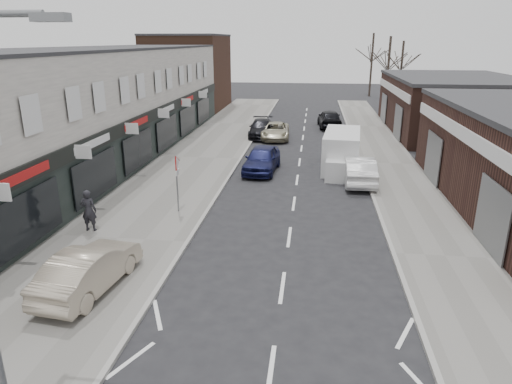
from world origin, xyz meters
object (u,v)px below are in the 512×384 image
(sedan_on_pavement, at_px, (89,269))
(parked_car_left_a, at_px, (262,159))
(parked_car_left_c, at_px, (275,131))
(parked_car_right_a, at_px, (359,170))
(warning_sign, at_px, (177,167))
(white_van, at_px, (342,152))
(parked_car_right_b, at_px, (330,119))
(pedestrian, at_px, (89,210))
(parked_car_left_b, at_px, (261,128))

(sedan_on_pavement, height_order, parked_car_left_a, parked_car_left_a)
(parked_car_left_c, height_order, parked_car_right_a, parked_car_right_a)
(warning_sign, height_order, white_van, warning_sign)
(parked_car_right_b, bearing_deg, parked_car_left_c, 47.72)
(sedan_on_pavement, bearing_deg, white_van, -111.94)
(pedestrian, height_order, parked_car_left_a, pedestrian)
(parked_car_left_b, relative_size, parked_car_left_c, 1.03)
(parked_car_left_a, height_order, parked_car_left_c, parked_car_left_a)
(parked_car_left_b, bearing_deg, pedestrian, -106.48)
(white_van, height_order, sedan_on_pavement, white_van)
(warning_sign, xyz_separation_m, pedestrian, (-3.00, -2.61, -1.21))
(pedestrian, relative_size, parked_car_right_a, 0.38)
(parked_car_left_a, height_order, parked_car_left_b, parked_car_left_a)
(parked_car_right_a, bearing_deg, warning_sign, 33.76)
(warning_sign, relative_size, parked_car_left_a, 0.60)
(parked_car_left_b, bearing_deg, parked_car_right_a, -63.82)
(parked_car_left_c, relative_size, parked_car_right_b, 0.97)
(pedestrian, bearing_deg, warning_sign, -140.88)
(pedestrian, height_order, parked_car_right_b, pedestrian)
(parked_car_right_a, bearing_deg, parked_car_right_b, -86.85)
(warning_sign, distance_m, pedestrian, 4.16)
(parked_car_left_b, height_order, parked_car_left_c, parked_car_left_b)
(white_van, bearing_deg, parked_car_right_b, 96.65)
(sedan_on_pavement, height_order, parked_car_right_a, same)
(parked_car_left_c, distance_m, parked_car_right_b, 7.17)
(warning_sign, distance_m, parked_car_left_a, 8.20)
(parked_car_left_a, distance_m, parked_car_right_b, 15.91)
(white_van, xyz_separation_m, parked_car_right_a, (0.81, -2.74, -0.33))
(pedestrian, bearing_deg, parked_car_left_a, -122.44)
(white_van, xyz_separation_m, parked_car_left_c, (-4.78, 8.56, -0.43))
(warning_sign, xyz_separation_m, parked_car_left_b, (1.76, 17.83, -1.50))
(parked_car_left_a, height_order, parked_car_right_a, parked_car_left_a)
(warning_sign, relative_size, sedan_on_pavement, 0.64)
(pedestrian, distance_m, parked_car_left_a, 11.75)
(parked_car_left_b, bearing_deg, parked_car_left_c, -32.29)
(white_van, bearing_deg, pedestrian, -128.43)
(parked_car_left_c, bearing_deg, parked_car_left_b, 148.44)
(parked_car_right_a, bearing_deg, white_van, -74.29)
(warning_sign, distance_m, parked_car_left_c, 17.49)
(warning_sign, distance_m, sedan_on_pavement, 7.22)
(parked_car_right_a, bearing_deg, pedestrian, 35.61)
(parked_car_right_b, bearing_deg, warning_sign, 68.04)
(sedan_on_pavement, relative_size, parked_car_left_a, 0.93)
(warning_sign, xyz_separation_m, parked_car_left_a, (2.96, 7.51, -1.43))
(parked_car_left_a, xyz_separation_m, parked_car_right_b, (4.45, 15.27, 0.05))
(pedestrian, bearing_deg, parked_car_right_a, -145.69)
(parked_car_left_b, bearing_deg, white_van, -60.43)
(parked_car_left_a, bearing_deg, parked_car_right_b, 78.10)
(parked_car_right_a, height_order, parked_car_right_b, parked_car_right_b)
(sedan_on_pavement, relative_size, parked_car_left_c, 0.90)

